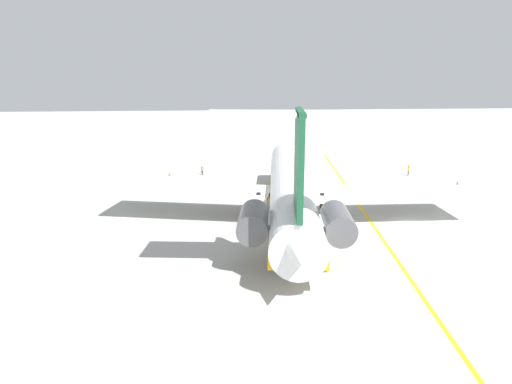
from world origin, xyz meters
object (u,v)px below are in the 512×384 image
Objects in this scene: ground_crew_near_nose at (457,186)px; ground_crew_portside at (409,169)px; main_jetliner at (290,190)px; safety_cone_wingtip at (169,174)px; safety_cone_nose at (202,172)px; ground_crew_near_tail at (202,169)px.

ground_crew_near_nose is 12.67m from ground_crew_portside.
safety_cone_wingtip is (27.57, 15.98, -3.58)m from main_jetliner.
main_jetliner is 88.10× the size of safety_cone_nose.
ground_crew_portside is (-3.88, -34.76, 0.05)m from ground_crew_near_tail.
ground_crew_portside reaches higher than safety_cone_nose.
safety_cone_nose is (29.29, 10.55, -3.58)m from main_jetliner.
ground_crew_near_tail is 0.96× the size of ground_crew_portside.
ground_crew_portside is 35.34m from safety_cone_nose.
main_jetliner is 32.06m from safety_cone_wingtip.
main_jetliner reaches higher than ground_crew_near_nose.
ground_crew_portside is (23.75, -24.34, -2.75)m from main_jetliner.
ground_crew_near_nose is 45.35m from safety_cone_wingtip.
safety_cone_nose is (18.06, 36.87, -0.81)m from ground_crew_near_nose.
safety_cone_wingtip is at bearing 9.46° from ground_crew_near_nose.
main_jetliner reaches higher than ground_crew_near_tail.
safety_cone_wingtip is (-1.73, 5.43, 0.00)m from safety_cone_nose.
ground_crew_near_nose is 3.11× the size of safety_cone_wingtip.
ground_crew_near_tail reaches higher than safety_cone_wingtip.
ground_crew_near_nose is (11.24, -26.32, -2.77)m from main_jetliner.
main_jetliner reaches higher than safety_cone_nose.
main_jetliner is at bearing 53.69° from ground_crew_near_nose.
ground_crew_portside is at bearing -99.03° from safety_cone_nose.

